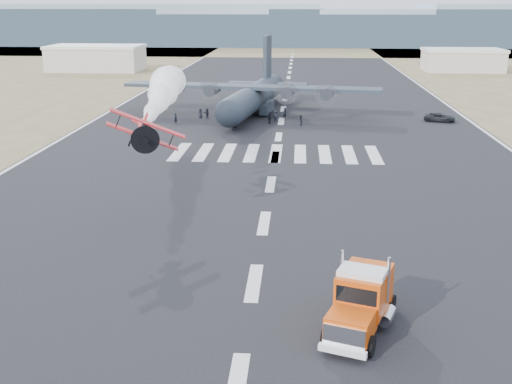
# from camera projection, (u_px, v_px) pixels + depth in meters

# --- Properties ---
(scrub_far) EXTENTS (500.00, 80.00, 0.00)m
(scrub_far) POSITION_uv_depth(u_px,v_px,m) (293.00, 49.00, 251.11)
(scrub_far) COLOR brown
(scrub_far) RESTS_ON ground
(runway_markings) EXTENTS (60.00, 260.00, 0.01)m
(runway_markings) POSITION_uv_depth(u_px,v_px,m) (279.00, 137.00, 88.58)
(runway_markings) COLOR silver
(runway_markings) RESTS_ON ground
(ridge_seg_b) EXTENTS (150.00, 50.00, 15.00)m
(ridge_seg_b) POSITION_uv_depth(u_px,v_px,m) (3.00, 26.00, 286.12)
(ridge_seg_b) COLOR #859AAA
(ridge_seg_b) RESTS_ON ground
(ridge_seg_c) EXTENTS (150.00, 50.00, 17.00)m
(ridge_seg_c) POSITION_uv_depth(u_px,v_px,m) (147.00, 24.00, 281.60)
(ridge_seg_c) COLOR #859AAA
(ridge_seg_c) RESTS_ON ground
(ridge_seg_d) EXTENTS (150.00, 50.00, 13.00)m
(ridge_seg_d) POSITION_uv_depth(u_px,v_px,m) (295.00, 29.00, 277.94)
(ridge_seg_d) COLOR #859AAA
(ridge_seg_d) RESTS_ON ground
(ridge_seg_e) EXTENTS (150.00, 50.00, 15.00)m
(ridge_seg_e) POSITION_uv_depth(u_px,v_px,m) (447.00, 27.00, 273.42)
(ridge_seg_e) COLOR #859AAA
(ridge_seg_e) RESTS_ON ground
(hangar_left) EXTENTS (24.50, 14.50, 6.70)m
(hangar_left) POSITION_uv_depth(u_px,v_px,m) (96.00, 58.00, 172.26)
(hangar_left) COLOR #B7B1A3
(hangar_left) RESTS_ON ground
(hangar_right) EXTENTS (20.50, 12.50, 5.90)m
(hangar_right) POSITION_uv_depth(u_px,v_px,m) (463.00, 60.00, 170.77)
(hangar_right) COLOR #B7B1A3
(hangar_right) RESTS_ON ground
(semi_truck) EXTENTS (4.90, 8.40, 3.71)m
(semi_truck) POSITION_uv_depth(u_px,v_px,m) (361.00, 300.00, 36.17)
(semi_truck) COLOR black
(semi_truck) RESTS_ON ground
(aerobatic_biplane) EXTENTS (6.06, 5.89, 3.86)m
(aerobatic_biplane) POSITION_uv_depth(u_px,v_px,m) (144.00, 131.00, 52.89)
(aerobatic_biplane) COLOR red
(smoke_trail) EXTENTS (6.47, 32.13, 4.06)m
(smoke_trail) POSITION_uv_depth(u_px,v_px,m) (165.00, 87.00, 78.24)
(smoke_trail) COLOR white
(transport_aircraft) EXTENTS (42.08, 34.51, 12.15)m
(transport_aircraft) POSITION_uv_depth(u_px,v_px,m) (253.00, 95.00, 105.76)
(transport_aircraft) COLOR #212B32
(transport_aircraft) RESTS_ON ground
(support_vehicle) EXTENTS (5.21, 3.53, 1.33)m
(support_vehicle) POSITION_uv_depth(u_px,v_px,m) (440.00, 117.00, 99.57)
(support_vehicle) COLOR black
(support_vehicle) RESTS_ON ground
(crew_a) EXTENTS (0.74, 0.78, 1.68)m
(crew_a) POSITION_uv_depth(u_px,v_px,m) (176.00, 119.00, 97.58)
(crew_a) COLOR black
(crew_a) RESTS_ON ground
(crew_b) EXTENTS (0.53, 0.80, 1.57)m
(crew_b) POSITION_uv_depth(u_px,v_px,m) (301.00, 120.00, 96.44)
(crew_b) COLOR black
(crew_b) RESTS_ON ground
(crew_c) EXTENTS (1.23, 1.15, 1.79)m
(crew_c) POSITION_uv_depth(u_px,v_px,m) (276.00, 116.00, 99.26)
(crew_c) COLOR black
(crew_c) RESTS_ON ground
(crew_d) EXTENTS (1.00, 1.01, 1.60)m
(crew_d) POSITION_uv_depth(u_px,v_px,m) (270.00, 118.00, 97.88)
(crew_d) COLOR black
(crew_d) RESTS_ON ground
(crew_e) EXTENTS (0.79, 0.51, 1.55)m
(crew_e) POSITION_uv_depth(u_px,v_px,m) (200.00, 113.00, 102.49)
(crew_e) COLOR black
(crew_e) RESTS_ON ground
(crew_f) EXTENTS (1.40, 1.46, 1.65)m
(crew_f) POSITION_uv_depth(u_px,v_px,m) (207.00, 114.00, 102.05)
(crew_f) COLOR black
(crew_f) RESTS_ON ground
(crew_g) EXTENTS (0.74, 0.75, 1.60)m
(crew_g) POSITION_uv_depth(u_px,v_px,m) (270.00, 117.00, 99.42)
(crew_g) COLOR black
(crew_g) RESTS_ON ground
(crew_h) EXTENTS (1.02, 0.92, 1.78)m
(crew_h) POSITION_uv_depth(u_px,v_px,m) (285.00, 113.00, 101.67)
(crew_h) COLOR black
(crew_h) RESTS_ON ground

